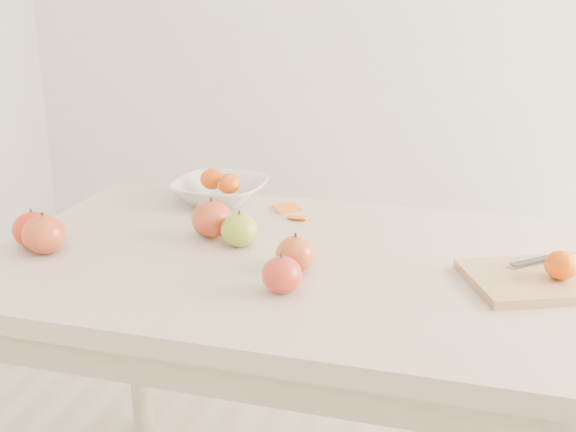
# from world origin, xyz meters

# --- Properties ---
(table) EXTENTS (1.20, 0.80, 0.75)m
(table) POSITION_xyz_m (0.00, 0.00, 0.65)
(table) COLOR beige
(table) RESTS_ON ground
(cutting_board) EXTENTS (0.33, 0.29, 0.02)m
(cutting_board) POSITION_xyz_m (0.51, -0.00, 0.76)
(cutting_board) COLOR tan
(cutting_board) RESTS_ON table
(board_tangerine) EXTENTS (0.06, 0.06, 0.05)m
(board_tangerine) POSITION_xyz_m (0.54, -0.01, 0.80)
(board_tangerine) COLOR #CF4107
(board_tangerine) RESTS_ON cutting_board
(fruit_bowl) EXTENTS (0.24, 0.24, 0.06)m
(fruit_bowl) POSITION_xyz_m (-0.26, 0.31, 0.78)
(fruit_bowl) COLOR white
(fruit_bowl) RESTS_ON table
(bowl_tangerine_near) EXTENTS (0.06, 0.06, 0.05)m
(bowl_tangerine_near) POSITION_xyz_m (-0.28, 0.32, 0.81)
(bowl_tangerine_near) COLOR #C95407
(bowl_tangerine_near) RESTS_ON fruit_bowl
(bowl_tangerine_far) EXTENTS (0.06, 0.06, 0.05)m
(bowl_tangerine_far) POSITION_xyz_m (-0.23, 0.30, 0.81)
(bowl_tangerine_far) COLOR #D04007
(bowl_tangerine_far) RESTS_ON fruit_bowl
(orange_peel_a) EXTENTS (0.07, 0.07, 0.01)m
(orange_peel_a) POSITION_xyz_m (-0.07, 0.29, 0.75)
(orange_peel_a) COLOR #D7630F
(orange_peel_a) RESTS_ON table
(orange_peel_b) EXTENTS (0.05, 0.04, 0.01)m
(orange_peel_b) POSITION_xyz_m (-0.03, 0.23, 0.75)
(orange_peel_b) COLOR orange
(orange_peel_b) RESTS_ON table
(paring_knife) EXTENTS (0.15, 0.10, 0.01)m
(paring_knife) POSITION_xyz_m (0.56, 0.07, 0.78)
(paring_knife) COLOR white
(paring_knife) RESTS_ON cutting_board
(apple_green) EXTENTS (0.08, 0.08, 0.07)m
(apple_green) POSITION_xyz_m (-0.10, 0.03, 0.79)
(apple_green) COLOR olive
(apple_green) RESTS_ON table
(apple_red_c) EXTENTS (0.08, 0.08, 0.07)m
(apple_red_c) POSITION_xyz_m (0.05, -0.17, 0.78)
(apple_red_c) COLOR #A51317
(apple_red_c) RESTS_ON table
(apple_red_d) EXTENTS (0.09, 0.09, 0.08)m
(apple_red_d) POSITION_xyz_m (-0.52, -0.10, 0.79)
(apple_red_d) COLOR #8A020C
(apple_red_d) RESTS_ON table
(apple_red_e) EXTENTS (0.08, 0.08, 0.07)m
(apple_red_e) POSITION_xyz_m (0.05, -0.07, 0.79)
(apple_red_e) COLOR maroon
(apple_red_e) RESTS_ON table
(apple_red_b) EXTENTS (0.09, 0.09, 0.08)m
(apple_red_b) POSITION_xyz_m (-0.48, -0.12, 0.79)
(apple_red_b) COLOR maroon
(apple_red_b) RESTS_ON table
(apple_red_a) EXTENTS (0.09, 0.09, 0.08)m
(apple_red_a) POSITION_xyz_m (-0.18, 0.07, 0.79)
(apple_red_a) COLOR maroon
(apple_red_a) RESTS_ON table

